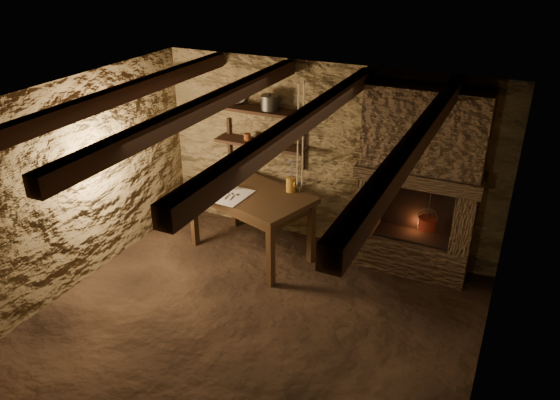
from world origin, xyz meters
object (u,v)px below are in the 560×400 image
at_px(work_table, 251,220).
at_px(stoneware_jug, 291,178).
at_px(iron_stockpot, 270,103).
at_px(wooden_bowl, 209,181).
at_px(red_pot, 427,223).

xyz_separation_m(work_table, stoneware_jug, (0.46, 0.21, 0.59)).
distance_m(work_table, iron_stockpot, 1.49).
xyz_separation_m(wooden_bowl, iron_stockpot, (0.58, 0.61, 0.93)).
bearing_deg(work_table, iron_stockpot, 107.89).
distance_m(work_table, stoneware_jug, 0.78).
bearing_deg(stoneware_jug, wooden_bowl, -171.79).
distance_m(stoneware_jug, red_pot, 1.71).
distance_m(stoneware_jug, wooden_bowl, 1.08).
height_order(iron_stockpot, red_pot, iron_stockpot).
distance_m(wooden_bowl, red_pot, 2.75).
height_order(stoneware_jug, iron_stockpot, iron_stockpot).
bearing_deg(wooden_bowl, work_table, 2.88).
height_order(work_table, red_pot, red_pot).
bearing_deg(iron_stockpot, red_pot, -3.25).
relative_size(work_table, red_pot, 3.24).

